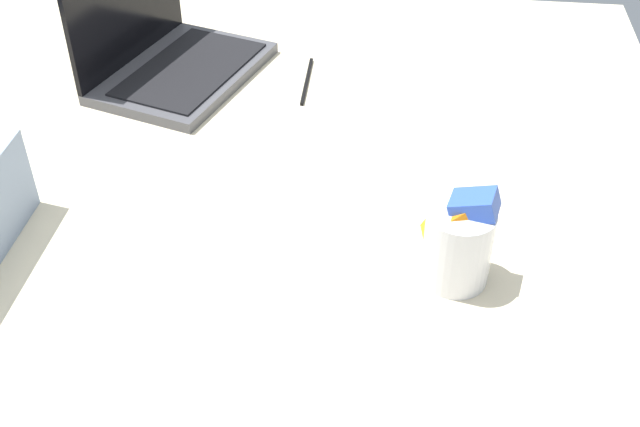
{
  "coord_description": "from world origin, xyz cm",
  "views": [
    {
      "loc": [
        -82.72,
        -23.34,
        91.73
      ],
      "look_at": [
        1.3,
        -13.22,
        24.0
      ],
      "focal_mm": 44.68,
      "sensor_mm": 36.0,
      "label": 1
    }
  ],
  "objects": [
    {
      "name": "bed_mattress",
      "position": [
        0.0,
        0.0,
        9.0
      ],
      "size": [
        180.0,
        140.0,
        18.0
      ],
      "primitive_type": "cube",
      "color": "beige",
      "rests_on": "ground"
    },
    {
      "name": "laptop",
      "position": [
        47.44,
        20.98,
        22.41
      ],
      "size": [
        38.39,
        31.86,
        23.0
      ],
      "rotation": [
        0.0,
        0.0,
        -0.31
      ],
      "color": "#4C4C51",
      "rests_on": "bed_mattress"
    },
    {
      "name": "snack_cup",
      "position": [
        -2.49,
        -31.71,
        24.14
      ],
      "size": [
        9.1,
        9.97,
        14.04
      ],
      "color": "silver",
      "rests_on": "bed_mattress"
    },
    {
      "name": "charger_cable",
      "position": [
        47.41,
        -5.18,
        18.3
      ],
      "size": [
        17.01,
        1.02,
        0.6
      ],
      "primitive_type": "cube",
      "rotation": [
        0.0,
        0.0,
        0.02
      ],
      "color": "black",
      "rests_on": "bed_mattress"
    }
  ]
}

